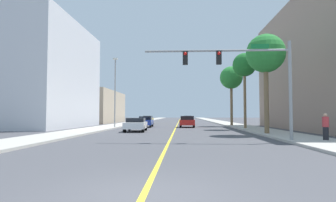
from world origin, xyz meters
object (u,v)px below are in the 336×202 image
at_px(pedestrian, 326,127).
at_px(car_white, 136,124).
at_px(palm_near, 266,55).
at_px(street_lamp, 115,89).
at_px(car_black, 188,120).
at_px(palm_far, 231,78).
at_px(car_silver, 188,119).
at_px(car_red, 187,121).
at_px(car_blue, 146,122).
at_px(traffic_signal_mast, 245,69).
at_px(car_yellow, 148,120).
at_px(palm_mid, 244,66).

bearing_deg(pedestrian, car_white, -84.01).
relative_size(palm_near, car_white, 1.88).
height_order(street_lamp, car_white, street_lamp).
bearing_deg(car_black, pedestrian, -77.66).
distance_m(palm_far, car_silver, 19.98).
distance_m(car_red, car_blue, 5.50).
bearing_deg(palm_far, car_black, 126.55).
height_order(car_white, pedestrian, pedestrian).
bearing_deg(traffic_signal_mast, car_white, 130.28).
relative_size(car_blue, car_white, 1.01).
bearing_deg(car_white, palm_near, -22.24).
distance_m(street_lamp, car_silver, 25.86).
bearing_deg(car_silver, car_yellow, -135.52).
relative_size(car_yellow, car_white, 1.00).
distance_m(street_lamp, palm_near, 18.79).
xyz_separation_m(street_lamp, pedestrian, (17.05, -16.60, -3.93)).
bearing_deg(palm_far, car_yellow, 141.02).
bearing_deg(street_lamp, car_red, 15.12).
relative_size(traffic_signal_mast, street_lamp, 1.05).
bearing_deg(palm_mid, car_blue, 156.41).
relative_size(street_lamp, car_blue, 1.96).
relative_size(car_red, pedestrian, 2.41).
relative_size(car_white, pedestrian, 2.69).
distance_m(traffic_signal_mast, pedestrian, 6.00).
bearing_deg(traffic_signal_mast, car_red, 99.54).
xyz_separation_m(palm_near, car_black, (-6.01, 24.55, -5.92)).
height_order(street_lamp, palm_far, street_lamp).
relative_size(palm_mid, car_white, 1.94).
distance_m(car_blue, car_white, 9.26).
xyz_separation_m(car_black, car_blue, (-5.76, -11.18, 0.00)).
height_order(palm_far, car_yellow, palm_far).
xyz_separation_m(street_lamp, car_silver, (9.51, 23.69, -4.14)).
bearing_deg(car_yellow, car_silver, -136.69).
distance_m(car_white, pedestrian, 16.57).
distance_m(car_black, car_yellow, 7.66).
height_order(palm_near, palm_mid, palm_mid).
height_order(street_lamp, pedestrian, street_lamp).
xyz_separation_m(car_blue, car_white, (0.26, -9.26, -0.02)).
distance_m(palm_near, car_blue, 18.77).
bearing_deg(car_white, car_red, 57.44).
height_order(car_red, car_silver, car_red).
bearing_deg(car_yellow, car_white, 92.93).
height_order(street_lamp, palm_near, street_lamp).
xyz_separation_m(car_black, car_white, (-5.51, -20.44, -0.02)).
relative_size(palm_mid, car_red, 2.17).
bearing_deg(street_lamp, traffic_signal_mast, -53.68).
bearing_deg(car_black, palm_mid, -71.51).
bearing_deg(palm_far, traffic_signal_mast, -98.01).
distance_m(palm_near, palm_far, 16.36).
bearing_deg(car_black, palm_near, -78.23).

